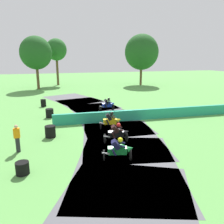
{
  "coord_description": "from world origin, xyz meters",
  "views": [
    {
      "loc": [
        -5.21,
        -17.41,
        5.34
      ],
      "look_at": [
        -0.05,
        -0.26,
        0.9
      ],
      "focal_mm": 35.78,
      "sensor_mm": 36.0,
      "label": 1
    }
  ],
  "objects_px": {
    "motorcycle_trailing_yellow": "(111,121)",
    "track_marshal": "(17,138)",
    "tire_stack_mid_b": "(50,113)",
    "motorcycle_fourth_blue": "(108,104)",
    "motorcycle_lead_green": "(119,149)",
    "tire_stack_mid_a": "(50,132)",
    "tire_stack_near": "(22,168)",
    "tire_stack_far": "(43,103)",
    "motorcycle_chase_black": "(117,133)"
  },
  "relations": [
    {
      "from": "tire_stack_far",
      "to": "motorcycle_trailing_yellow",
      "type": "bearing_deg",
      "value": -63.36
    },
    {
      "from": "tire_stack_mid_a",
      "to": "tire_stack_mid_b",
      "type": "relative_size",
      "value": 1.0
    },
    {
      "from": "motorcycle_chase_black",
      "to": "track_marshal",
      "type": "distance_m",
      "value": 5.91
    },
    {
      "from": "motorcycle_trailing_yellow",
      "to": "tire_stack_mid_b",
      "type": "height_order",
      "value": "motorcycle_trailing_yellow"
    },
    {
      "from": "tire_stack_near",
      "to": "motorcycle_chase_black",
      "type": "bearing_deg",
      "value": 24.28
    },
    {
      "from": "tire_stack_mid_a",
      "to": "track_marshal",
      "type": "relative_size",
      "value": 0.49
    },
    {
      "from": "motorcycle_chase_black",
      "to": "motorcycle_trailing_yellow",
      "type": "bearing_deg",
      "value": 81.62
    },
    {
      "from": "motorcycle_fourth_blue",
      "to": "track_marshal",
      "type": "bearing_deg",
      "value": -132.69
    },
    {
      "from": "motorcycle_lead_green",
      "to": "motorcycle_trailing_yellow",
      "type": "distance_m",
      "value": 5.37
    },
    {
      "from": "motorcycle_lead_green",
      "to": "tire_stack_mid_a",
      "type": "xyz_separation_m",
      "value": [
        -3.32,
        4.76,
        -0.25
      ]
    },
    {
      "from": "tire_stack_near",
      "to": "track_marshal",
      "type": "distance_m",
      "value": 2.86
    },
    {
      "from": "tire_stack_near",
      "to": "tire_stack_mid_a",
      "type": "distance_m",
      "value": 4.95
    },
    {
      "from": "tire_stack_mid_a",
      "to": "tire_stack_mid_b",
      "type": "distance_m",
      "value": 5.31
    },
    {
      "from": "tire_stack_mid_b",
      "to": "track_marshal",
      "type": "xyz_separation_m",
      "value": [
        -1.96,
        -7.28,
        0.42
      ]
    },
    {
      "from": "motorcycle_trailing_yellow",
      "to": "tire_stack_mid_b",
      "type": "xyz_separation_m",
      "value": [
        -4.35,
        4.82,
        -0.26
      ]
    },
    {
      "from": "motorcycle_chase_black",
      "to": "motorcycle_trailing_yellow",
      "type": "height_order",
      "value": "motorcycle_trailing_yellow"
    },
    {
      "from": "motorcycle_trailing_yellow",
      "to": "tire_stack_near",
      "type": "relative_size",
      "value": 2.75
    },
    {
      "from": "tire_stack_far",
      "to": "track_marshal",
      "type": "bearing_deg",
      "value": -96.65
    },
    {
      "from": "motorcycle_fourth_blue",
      "to": "tire_stack_mid_a",
      "type": "bearing_deg",
      "value": -132.51
    },
    {
      "from": "tire_stack_far",
      "to": "tire_stack_mid_b",
      "type": "bearing_deg",
      "value": -83.79
    },
    {
      "from": "motorcycle_lead_green",
      "to": "tire_stack_mid_b",
      "type": "height_order",
      "value": "motorcycle_lead_green"
    },
    {
      "from": "motorcycle_trailing_yellow",
      "to": "tire_stack_mid_b",
      "type": "distance_m",
      "value": 6.5
    },
    {
      "from": "motorcycle_chase_black",
      "to": "tire_stack_far",
      "type": "bearing_deg",
      "value": 109.68
    },
    {
      "from": "motorcycle_lead_green",
      "to": "tire_stack_far",
      "type": "distance_m",
      "value": 15.45
    },
    {
      "from": "motorcycle_lead_green",
      "to": "tire_stack_near",
      "type": "bearing_deg",
      "value": 179.8
    },
    {
      "from": "motorcycle_fourth_blue",
      "to": "track_marshal",
      "type": "xyz_separation_m",
      "value": [
        -7.7,
        -8.35,
        0.18
      ]
    },
    {
      "from": "motorcycle_lead_green",
      "to": "tire_stack_mid_a",
      "type": "bearing_deg",
      "value": 124.91
    },
    {
      "from": "motorcycle_trailing_yellow",
      "to": "tire_stack_far",
      "type": "relative_size",
      "value": 2.14
    },
    {
      "from": "motorcycle_lead_green",
      "to": "motorcycle_fourth_blue",
      "type": "height_order",
      "value": "motorcycle_lead_green"
    },
    {
      "from": "motorcycle_fourth_blue",
      "to": "motorcycle_lead_green",
      "type": "bearing_deg",
      "value": -102.76
    },
    {
      "from": "tire_stack_near",
      "to": "motorcycle_trailing_yellow",
      "type": "bearing_deg",
      "value": 41.8
    },
    {
      "from": "motorcycle_trailing_yellow",
      "to": "track_marshal",
      "type": "distance_m",
      "value": 6.77
    },
    {
      "from": "tire_stack_near",
      "to": "track_marshal",
      "type": "xyz_separation_m",
      "value": [
        -0.45,
        2.77,
        0.52
      ]
    },
    {
      "from": "motorcycle_trailing_yellow",
      "to": "tire_stack_far",
      "type": "distance_m",
      "value": 10.89
    },
    {
      "from": "motorcycle_fourth_blue",
      "to": "tire_stack_mid_a",
      "type": "xyz_separation_m",
      "value": [
        -5.85,
        -6.38,
        -0.24
      ]
    },
    {
      "from": "motorcycle_lead_green",
      "to": "tire_stack_far",
      "type": "relative_size",
      "value": 2.13
    },
    {
      "from": "tire_stack_mid_a",
      "to": "track_marshal",
      "type": "xyz_separation_m",
      "value": [
        -1.86,
        -1.97,
        0.42
      ]
    },
    {
      "from": "tire_stack_mid_b",
      "to": "tire_stack_far",
      "type": "bearing_deg",
      "value": 96.21
    },
    {
      "from": "motorcycle_chase_black",
      "to": "tire_stack_mid_b",
      "type": "xyz_separation_m",
      "value": [
        -3.94,
        7.6,
        -0.25
      ]
    },
    {
      "from": "motorcycle_fourth_blue",
      "to": "tire_stack_near",
      "type": "distance_m",
      "value": 13.28
    },
    {
      "from": "track_marshal",
      "to": "motorcycle_chase_black",
      "type": "bearing_deg",
      "value": -3.08
    },
    {
      "from": "motorcycle_lead_green",
      "to": "tire_stack_near",
      "type": "xyz_separation_m",
      "value": [
        -4.73,
        0.02,
        -0.35
      ]
    },
    {
      "from": "motorcycle_trailing_yellow",
      "to": "tire_stack_near",
      "type": "distance_m",
      "value": 7.86
    },
    {
      "from": "tire_stack_far",
      "to": "motorcycle_lead_green",
      "type": "bearing_deg",
      "value": -75.91
    },
    {
      "from": "motorcycle_lead_green",
      "to": "tire_stack_mid_b",
      "type": "distance_m",
      "value": 10.58
    },
    {
      "from": "motorcycle_chase_black",
      "to": "tire_stack_mid_b",
      "type": "bearing_deg",
      "value": 117.41
    },
    {
      "from": "tire_stack_mid_a",
      "to": "motorcycle_lead_green",
      "type": "bearing_deg",
      "value": -55.09
    },
    {
      "from": "motorcycle_chase_black",
      "to": "tire_stack_near",
      "type": "relative_size",
      "value": 2.75
    },
    {
      "from": "tire_stack_mid_b",
      "to": "tire_stack_far",
      "type": "relative_size",
      "value": 1.0
    },
    {
      "from": "tire_stack_mid_a",
      "to": "track_marshal",
      "type": "distance_m",
      "value": 2.74
    }
  ]
}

